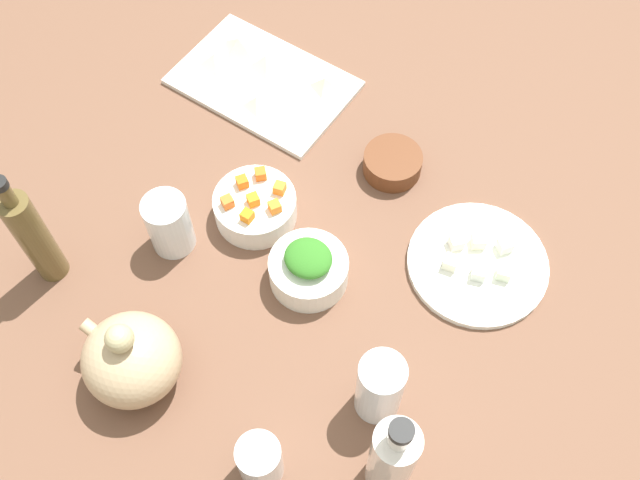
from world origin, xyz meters
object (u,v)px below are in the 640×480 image
Objects in this scene: cutting_board at (263,83)px; drinking_glass_1 at (260,461)px; bowl_small_side at (392,163)px; bottle_1 at (33,236)px; bowl_greens at (309,270)px; drinking_glass_0 at (380,387)px; plate_tofu at (477,264)px; bowl_carrots at (255,207)px; bottle_0 at (393,458)px; drinking_glass_2 at (169,224)px; teapot at (131,359)px.

drinking_glass_1 is (-41.32, 58.97, 4.05)cm from cutting_board.
bottle_1 is at bearing 52.51° from bowl_small_side.
bowl_small_side is at bearing -90.93° from bowl_greens.
drinking_glass_1 is at bearing 63.12° from drinking_glass_0.
plate_tofu is 1.66× the size of bowl_carrots.
drinking_glass_1 is (-10.76, 54.97, 2.59)cm from bowl_small_side.
drinking_glass_1 reaches higher than cutting_board.
bowl_carrots is at bearing -31.94° from bottle_0.
drinking_glass_2 is at bearing -131.73° from bottle_1.
drinking_glass_0 is at bearing -51.38° from bottle_0.
plate_tofu is 27.70cm from bowl_greens.
bottle_0 is at bearing -149.65° from drinking_glass_1.
drinking_glass_1 is at bearing 101.07° from bowl_small_side.
teapot is at bearing 76.59° from bowl_small_side.
bowl_greens is 23.49cm from drinking_glass_0.
drinking_glass_0 reaches higher than bowl_greens.
cutting_board is 37.53cm from drinking_glass_2.
cutting_board is 2.34× the size of bowl_carrots.
bowl_small_side is (-30.56, 4.00, 1.46)cm from cutting_board.
bowl_greens is at bearing 135.14° from cutting_board.
bottle_1 reaches higher than bowl_greens.
teapot is at bearing 93.17° from bowl_carrots.
bowl_small_side is at bearing -78.93° from drinking_glass_1.
drinking_glass_1 is (-46.97, 7.76, -6.01)cm from bottle_1.
cutting_board is at bearing -54.98° from drinking_glass_1.
bowl_carrots reaches higher than bowl_small_side.
bottle_0 is (-38.74, -7.46, 3.12)cm from teapot.
drinking_glass_1 is at bearing 76.92° from plate_tofu.
cutting_board is 2.02× the size of teapot.
bowl_carrots is (35.99, 11.69, 1.91)cm from plate_tofu.
bowl_small_side is 0.41× the size of bottle_1.
bowl_greens is 23.67cm from drinking_glass_2.
bowl_small_side is 0.93× the size of drinking_glass_2.
teapot is at bearing -3.54° from drinking_glass_1.
teapot is (12.76, 53.52, 4.39)cm from bowl_small_side.
bottle_0 is at bearing 142.77° from bowl_greens.
drinking_glass_1 is 0.83× the size of drinking_glass_2.
bowl_carrots is 38.29cm from drinking_glass_0.
cutting_board is at bearing -41.52° from bottle_0.
drinking_glass_0 is (-55.65, -9.35, -3.85)cm from bottle_1.
bowl_carrots is 1.35× the size of bowl_small_side.
teapot is at bearing 52.44° from plate_tofu.
drinking_glass_0 is 1.48× the size of drinking_glass_1.
drinking_glass_2 reaches higher than bowl_carrots.
bowl_carrots reaches higher than plate_tofu.
bowl_greens is 31.12cm from drinking_glass_1.
drinking_glass_2 is (23.02, 32.42, 3.56)cm from bowl_small_side.
teapot is 1.76× the size of drinking_glass_1.
bowl_carrots is at bearing 54.96° from bowl_small_side.
cutting_board is 1.41× the size of plate_tofu.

